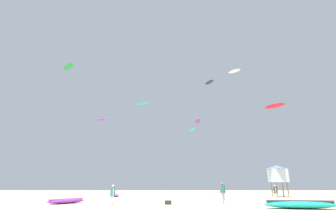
{
  "coord_description": "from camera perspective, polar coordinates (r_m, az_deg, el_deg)",
  "views": [
    {
      "loc": [
        0.57,
        -13.03,
        1.61
      ],
      "look_at": [
        0.0,
        15.35,
        10.25
      ],
      "focal_mm": 26.03,
      "sensor_mm": 36.0,
      "label": 1
    }
  ],
  "objects": [
    {
      "name": "ground_plane",
      "position": [
        13.14,
        -1.47,
        -23.96
      ],
      "size": [
        120.0,
        120.0,
        0.0
      ],
      "primitive_type": "plane",
      "color": "#C6B28C"
    },
    {
      "name": "person_foreground",
      "position": [
        19.66,
        -12.83,
        -18.51
      ],
      "size": [
        0.36,
        0.48,
        1.59
      ],
      "rotation": [
        0.0,
        0.0,
        0.49
      ],
      "color": "silver",
      "rests_on": "ground"
    },
    {
      "name": "person_midground",
      "position": [
        26.77,
        23.91,
        -17.03
      ],
      "size": [
        0.36,
        0.51,
        1.58
      ],
      "rotation": [
        0.0,
        0.0,
        2.88
      ],
      "color": "silver",
      "rests_on": "ground"
    },
    {
      "name": "person_left",
      "position": [
        23.43,
        12.67,
        -17.92
      ],
      "size": [
        0.54,
        0.41,
        1.79
      ],
      "rotation": [
        0.0,
        0.0,
        5.19
      ],
      "color": "silver",
      "rests_on": "ground"
    },
    {
      "name": "kite_grounded_near",
      "position": [
        20.14,
        28.51,
        -18.82
      ],
      "size": [
        4.87,
        2.05,
        0.59
      ],
      "color": "#19B29E",
      "rests_on": "ground"
    },
    {
      "name": "kite_grounded_mid",
      "position": [
        36.88,
        -12.34,
        -18.73
      ],
      "size": [
        1.66,
        3.88,
        0.48
      ],
      "color": "#E5598C",
      "rests_on": "ground"
    },
    {
      "name": "kite_grounded_far",
      "position": [
        24.49,
        -22.72,
        -18.98
      ],
      "size": [
        2.8,
        3.58,
        0.44
      ],
      "color": "purple",
      "rests_on": "ground"
    },
    {
      "name": "lifeguard_tower",
      "position": [
        37.15,
        24.3,
        -13.26
      ],
      "size": [
        2.3,
        2.3,
        4.15
      ],
      "color": "#8C704C",
      "rests_on": "ground"
    },
    {
      "name": "cooler_box",
      "position": [
        21.8,
        0.02,
        -20.74
      ],
      "size": [
        0.56,
        0.36,
        0.32
      ],
      "primitive_type": "cube",
      "color": "#2D2D33",
      "rests_on": "ground"
    },
    {
      "name": "kite_aloft_0",
      "position": [
        53.11,
        23.71,
        1.02
      ],
      "size": [
        3.75,
        3.68,
        0.92
      ],
      "color": "red"
    },
    {
      "name": "kite_aloft_1",
      "position": [
        56.63,
        9.64,
        6.54
      ],
      "size": [
        2.12,
        2.9,
        0.6
      ],
      "color": "#2D2D33"
    },
    {
      "name": "kite_aloft_2",
      "position": [
        44.24,
        5.73,
        -4.45
      ],
      "size": [
        1.63,
        3.35,
        0.72
      ],
      "color": "#19B29E"
    },
    {
      "name": "kite_aloft_3",
      "position": [
        56.71,
        6.98,
        -2.48
      ],
      "size": [
        1.6,
        4.46,
        0.64
      ],
      "color": "purple"
    },
    {
      "name": "kite_aloft_4",
      "position": [
        48.17,
        -15.29,
        -2.08
      ],
      "size": [
        2.46,
        0.75,
        0.34
      ],
      "color": "purple"
    },
    {
      "name": "kite_aloft_5",
      "position": [
        51.62,
        -22.22,
        9.51
      ],
      "size": [
        3.45,
        3.63,
        0.41
      ],
      "color": "green"
    },
    {
      "name": "kite_aloft_6",
      "position": [
        56.36,
        15.25,
        8.89
      ],
      "size": [
        2.83,
        2.52,
        0.62
      ],
      "color": "white"
    },
    {
      "name": "kite_aloft_7",
      "position": [
        39.6,
        -6.06,
        1.6
      ],
      "size": [
        2.28,
        1.49,
        0.27
      ],
      "color": "#19B29E"
    }
  ]
}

